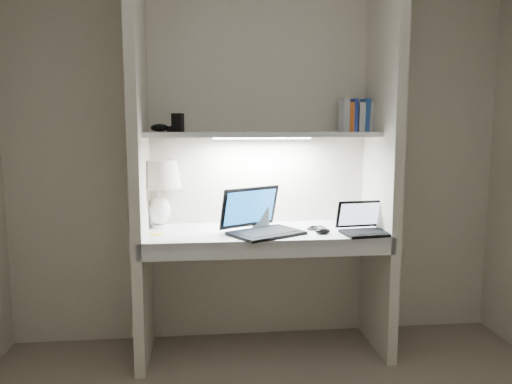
{
  "coord_description": "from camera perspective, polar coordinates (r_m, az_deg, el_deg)",
  "views": [
    {
      "loc": [
        -0.36,
        -1.72,
        1.41
      ],
      "look_at": [
        -0.07,
        1.05,
        1.03
      ],
      "focal_mm": 35.0,
      "sensor_mm": 36.0,
      "label": 1
    }
  ],
  "objects": [
    {
      "name": "back_wall",
      "position": [
        3.25,
        0.33,
        4.91
      ],
      "size": [
        3.2,
        0.01,
        2.5
      ],
      "primitive_type": "cube",
      "color": "beige",
      "rests_on": "floor"
    },
    {
      "name": "alcove_panel_left",
      "position": [
        2.98,
        -13.21,
        4.45
      ],
      "size": [
        0.06,
        0.55,
        2.5
      ],
      "primitive_type": "cube",
      "color": "beige",
      "rests_on": "floor"
    },
    {
      "name": "alcove_panel_right",
      "position": [
        3.15,
        14.27,
        4.58
      ],
      "size": [
        0.06,
        0.55,
        2.5
      ],
      "primitive_type": "cube",
      "color": "beige",
      "rests_on": "floor"
    },
    {
      "name": "desk",
      "position": [
        3.04,
        0.9,
        -4.79
      ],
      "size": [
        1.4,
        0.55,
        0.04
      ],
      "primitive_type": "cube",
      "color": "white",
      "rests_on": "alcove_panel_left"
    },
    {
      "name": "desk_apron",
      "position": [
        2.8,
        1.55,
        -6.54
      ],
      "size": [
        1.46,
        0.03,
        0.1
      ],
      "primitive_type": "cube",
      "color": "silver",
      "rests_on": "desk"
    },
    {
      "name": "shelf",
      "position": [
        3.07,
        0.71,
        6.61
      ],
      "size": [
        1.4,
        0.36,
        0.03
      ],
      "primitive_type": "cube",
      "color": "silver",
      "rests_on": "back_wall"
    },
    {
      "name": "strip_light",
      "position": [
        3.07,
        0.71,
        6.2
      ],
      "size": [
        0.6,
        0.04,
        0.02
      ],
      "primitive_type": "cube",
      "color": "white",
      "rests_on": "shelf"
    },
    {
      "name": "table_lamp",
      "position": [
        3.15,
        -11.1,
        1.13
      ],
      "size": [
        0.29,
        0.29,
        0.42
      ],
      "color": "white",
      "rests_on": "desk"
    },
    {
      "name": "laptop_main",
      "position": [
        2.97,
        0.46,
        -3.56
      ],
      "size": [
        0.52,
        0.5,
        0.27
      ],
      "rotation": [
        0.0,
        0.0,
        0.52
      ],
      "color": "black",
      "rests_on": "desk"
    },
    {
      "name": "laptop_netbook",
      "position": [
        3.03,
        12.34,
        -3.81
      ],
      "size": [
        0.32,
        0.29,
        0.19
      ],
      "rotation": [
        0.0,
        0.0,
        0.12
      ],
      "color": "black",
      "rests_on": "desk"
    },
    {
      "name": "speaker",
      "position": [
        3.15,
        0.45,
        -2.6
      ],
      "size": [
        0.11,
        0.08,
        0.15
      ],
      "primitive_type": "cube",
      "rotation": [
        0.0,
        0.0,
        0.1
      ],
      "color": "silver",
      "rests_on": "desk"
    },
    {
      "name": "mouse",
      "position": [
        2.97,
        7.63,
        -4.45
      ],
      "size": [
        0.1,
        0.07,
        0.03
      ],
      "primitive_type": "ellipsoid",
      "rotation": [
        0.0,
        0.0,
        0.11
      ],
      "color": "black",
      "rests_on": "desk"
    },
    {
      "name": "cable_coil",
      "position": [
        3.11,
        7.02,
        -4.07
      ],
      "size": [
        0.12,
        0.12,
        0.01
      ],
      "primitive_type": "torus",
      "rotation": [
        0.0,
        0.0,
        0.18
      ],
      "color": "black",
      "rests_on": "desk"
    },
    {
      "name": "sticky_note",
      "position": [
        2.98,
        -11.32,
        -4.79
      ],
      "size": [
        0.08,
        0.08,
        0.0
      ],
      "primitive_type": "cube",
      "rotation": [
        0.0,
        0.0,
        -0.01
      ],
      "color": "yellow",
      "rests_on": "desk"
    },
    {
      "name": "book_row",
      "position": [
        3.26,
        11.3,
        8.5
      ],
      "size": [
        0.19,
        0.14,
        0.21
      ],
      "color": "#BABABA",
      "rests_on": "shelf"
    },
    {
      "name": "shelf_box",
      "position": [
        3.08,
        -8.94,
        7.84
      ],
      "size": [
        0.08,
        0.07,
        0.11
      ],
      "primitive_type": "cube",
      "rotation": [
        0.0,
        0.0,
        -0.34
      ],
      "color": "black",
      "rests_on": "shelf"
    },
    {
      "name": "shelf_gadget",
      "position": [
        3.08,
        -10.95,
        7.22
      ],
      "size": [
        0.13,
        0.11,
        0.05
      ],
      "primitive_type": "ellipsoid",
      "rotation": [
        0.0,
        0.0,
        0.27
      ],
      "color": "black",
      "rests_on": "shelf"
    }
  ]
}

